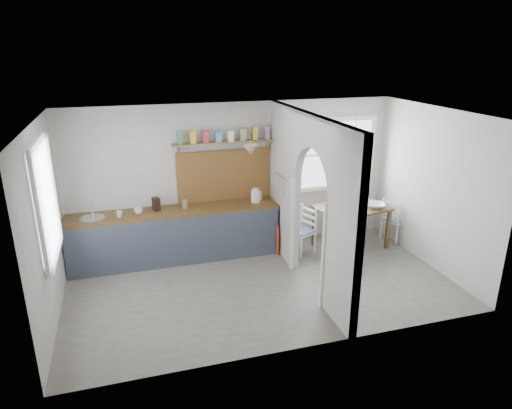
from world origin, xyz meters
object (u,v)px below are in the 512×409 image
object	(u,v)px
chair_right	(395,219)
dining_table	(351,227)
kettle	(256,195)
chair_left	(301,231)
vase	(349,197)

from	to	relation	value
chair_right	dining_table	bearing A→B (deg)	68.85
chair_right	kettle	world-z (taller)	kettle
chair_left	vase	world-z (taller)	vase
vase	chair_right	bearing A→B (deg)	-11.58
dining_table	kettle	xyz separation A→B (m)	(-1.68, 0.39, 0.64)
chair_left	vase	size ratio (longest dim) A/B	4.23
dining_table	chair_right	world-z (taller)	chair_right
kettle	dining_table	bearing A→B (deg)	-7.89
chair_right	kettle	bearing A→B (deg)	58.17
kettle	vase	distance (m)	1.75
dining_table	kettle	bearing A→B (deg)	157.07
chair_right	vase	world-z (taller)	vase
dining_table	chair_right	distance (m)	0.95
kettle	chair_right	bearing A→B (deg)	-2.04
chair_left	kettle	size ratio (longest dim) A/B	3.32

